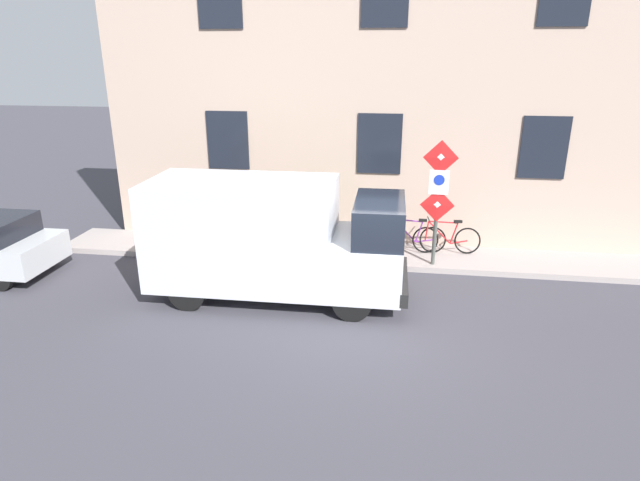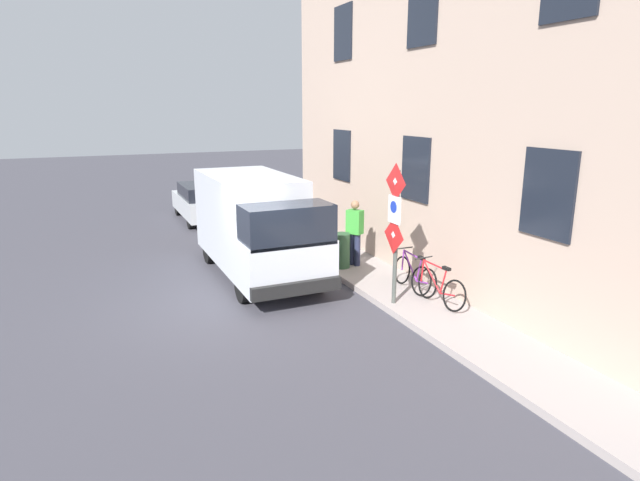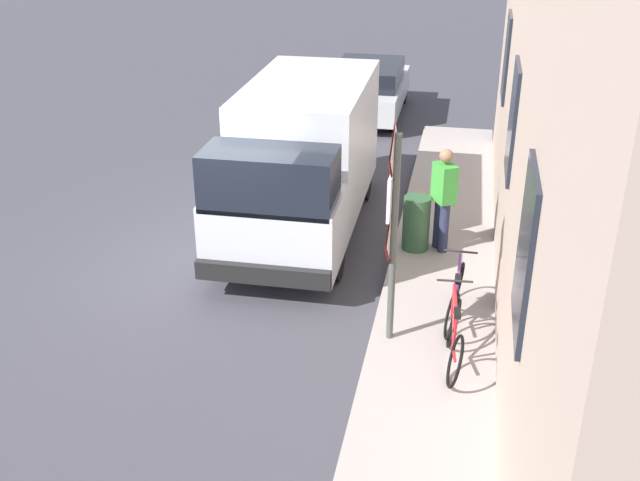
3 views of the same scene
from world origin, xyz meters
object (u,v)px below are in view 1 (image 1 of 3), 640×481
(bicycle_purple, at_px, (411,237))
(pedestrian, at_px, (320,216))
(sign_post_stacked, at_px, (438,191))
(bicycle_red, at_px, (446,239))
(litter_bin, at_px, (320,239))
(delivery_van, at_px, (272,237))

(bicycle_purple, relative_size, pedestrian, 1.00)
(pedestrian, bearing_deg, sign_post_stacked, 47.51)
(bicycle_red, distance_m, bicycle_purple, 0.86)
(bicycle_purple, distance_m, litter_bin, 2.37)
(delivery_van, xyz_separation_m, pedestrian, (2.45, -0.66, -0.26))
(litter_bin, bearing_deg, pedestrian, 7.35)
(sign_post_stacked, height_order, bicycle_purple, sign_post_stacked)
(delivery_van, relative_size, bicycle_red, 3.11)
(sign_post_stacked, distance_m, pedestrian, 2.99)
(litter_bin, bearing_deg, delivery_van, 160.86)
(delivery_van, distance_m, litter_bin, 2.29)
(bicycle_purple, xyz_separation_m, litter_bin, (-0.73, 2.25, 0.08))
(delivery_van, bearing_deg, bicycle_purple, 42.68)
(bicycle_purple, bearing_deg, sign_post_stacked, 120.49)
(sign_post_stacked, distance_m, delivery_van, 4.00)
(sign_post_stacked, xyz_separation_m, pedestrian, (0.55, 2.81, -0.88))
(delivery_van, height_order, pedestrian, delivery_van)
(sign_post_stacked, bearing_deg, delivery_van, 118.76)
(bicycle_purple, relative_size, litter_bin, 1.90)
(sign_post_stacked, relative_size, bicycle_red, 1.66)
(bicycle_purple, bearing_deg, pedestrian, 8.88)
(delivery_van, bearing_deg, litter_bin, 70.29)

